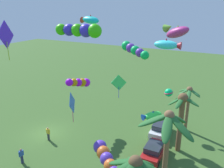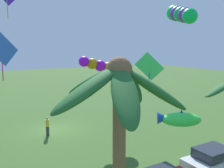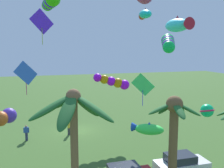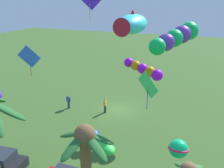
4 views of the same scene
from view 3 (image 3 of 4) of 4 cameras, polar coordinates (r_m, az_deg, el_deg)
The scene contains 16 objects.
ground_plane at distance 29.55m, azimuth -7.81°, elevation -10.15°, with size 120.00×120.00×0.00m, color #3D6028.
palm_tree_1 at distance 16.02m, azimuth 13.48°, elevation -9.44°, with size 3.13×3.09×6.41m.
palm_tree_3 at distance 13.78m, azimuth -8.57°, elevation -7.72°, with size 4.54×4.56×7.10m.
parked_car_2 at distance 20.40m, azimuth 15.05°, elevation -16.71°, with size 3.91×1.75×1.51m.
spectator_0 at distance 28.03m, azimuth -9.54°, elevation -9.46°, with size 0.28×0.55×1.59m.
spectator_1 at distance 27.42m, azimuth -18.41°, elevation -10.17°, with size 0.55×0.26×1.59m.
kite_diamond_0 at distance 22.73m, azimuth 6.84°, elevation -0.25°, with size 1.79×1.18×2.92m.
kite_ball_1 at distance 19.96m, azimuth 20.27°, elevation -5.54°, with size 1.14×1.13×0.96m.
kite_fish_2 at distance 18.00m, azimuth 14.47°, elevation 12.55°, with size 1.23×2.70×1.09m.
kite_diamond_3 at distance 20.14m, azimuth -18.54°, elevation 2.23°, with size 1.68×0.80×2.57m.
kite_fish_4 at distance 28.36m, azimuth 7.30°, elevation 15.05°, with size 1.62×2.89×1.18m.
kite_diamond_6 at distance 28.35m, azimuth -15.27°, elevation 13.08°, with size 2.49×0.99×3.68m.
kite_tube_7 at distance 26.54m, azimuth 0.19°, elevation 0.52°, with size 3.72×1.37×1.74m.
kite_tube_8 at distance 20.72m, azimuth -13.50°, elevation 17.25°, with size 1.25×3.95×1.07m.
kite_tube_9 at distance 22.34m, azimuth 12.31°, elevation 8.86°, with size 2.46×3.89×1.65m.
kite_fish_10 at distance 18.56m, azimuth 7.81°, elevation -9.80°, with size 2.34×2.13×0.97m.
Camera 3 is at (3.89, 27.81, 9.21)m, focal length 41.35 mm.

